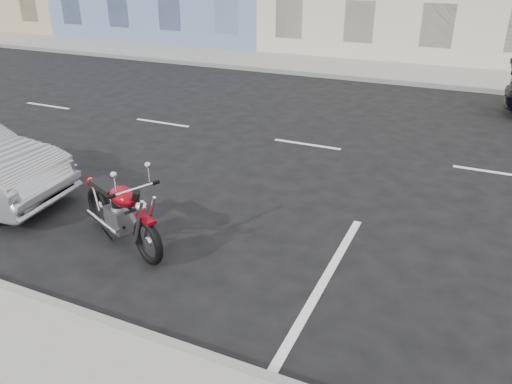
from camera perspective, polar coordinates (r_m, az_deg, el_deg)
ground at (r=11.22m, az=15.55°, el=3.82°), size 120.00×120.00×0.00m
sidewalk_far at (r=20.54m, az=6.01°, el=14.27°), size 80.00×3.40×0.15m
curb_far at (r=18.97m, az=4.28°, el=13.45°), size 80.00×0.12×0.16m
motorcycle at (r=7.02m, az=-12.22°, el=-4.60°), size 2.03×1.05×1.08m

